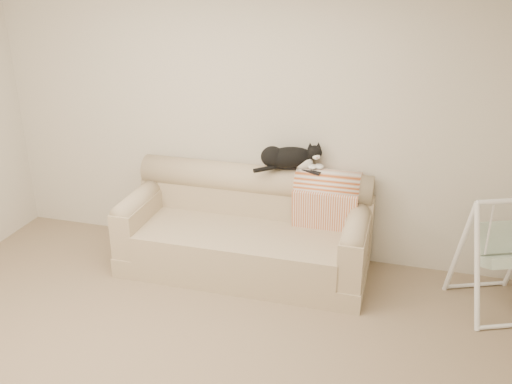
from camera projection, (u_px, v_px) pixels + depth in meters
ground_plane at (177, 380)px, 3.88m from camera, size 5.00×5.00×0.00m
room_shell at (162, 170)px, 3.29m from camera, size 5.04×4.04×2.60m
sofa at (247, 231)px, 5.17m from camera, size 2.20×0.93×0.90m
remote_a at (286, 167)px, 5.10m from camera, size 0.18×0.05×0.03m
remote_b at (311, 172)px, 5.00m from camera, size 0.18×0.10×0.02m
tuxedo_cat at (289, 157)px, 5.04m from camera, size 0.59×0.43×0.25m
throw_blanket at (327, 192)px, 5.06m from camera, size 0.57×0.38×0.58m
baby_swing at (501, 254)px, 4.51m from camera, size 0.79×0.81×0.97m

